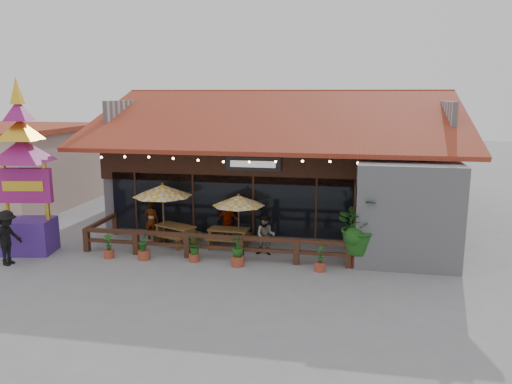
% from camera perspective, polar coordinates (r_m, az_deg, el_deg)
% --- Properties ---
extents(ground, '(100.00, 100.00, 0.00)m').
position_cam_1_polar(ground, '(18.48, 0.12, -7.46)').
color(ground, gray).
rests_on(ground, ground).
extents(restaurant_building, '(15.50, 14.73, 6.09)m').
position_cam_1_polar(restaurant_building, '(24.29, 3.60, 2.41)').
color(restaurant_building, '#B5B5BA').
rests_on(restaurant_building, ground).
extents(patio_railing, '(10.00, 2.60, 0.92)m').
position_cam_1_polar(patio_railing, '(18.58, -6.91, -5.46)').
color(patio_railing, '#4A2A1A').
rests_on(patio_railing, ground).
extents(neighbor_building, '(8.40, 8.40, 4.22)m').
position_cam_1_polar(neighbor_building, '(29.74, -27.22, 2.68)').
color(neighbor_building, '#C5AB95').
rests_on(neighbor_building, ground).
extents(umbrella_left, '(3.01, 3.01, 2.49)m').
position_cam_1_polar(umbrella_left, '(19.86, -10.63, 0.15)').
color(umbrella_left, brown).
rests_on(umbrella_left, ground).
extents(umbrella_right, '(2.35, 2.35, 2.16)m').
position_cam_1_polar(umbrella_right, '(19.07, -2.01, -1.00)').
color(umbrella_right, brown).
rests_on(umbrella_right, ground).
extents(picnic_table_left, '(2.02, 1.91, 0.77)m').
position_cam_1_polar(picnic_table_left, '(20.16, -9.16, -4.47)').
color(picnic_table_left, brown).
rests_on(picnic_table_left, ground).
extents(picnic_table_right, '(1.60, 1.39, 0.74)m').
position_cam_1_polar(picnic_table_right, '(19.55, -3.14, -4.89)').
color(picnic_table_right, brown).
rests_on(picnic_table_right, ground).
extents(thai_sign_tower, '(2.99, 2.99, 6.99)m').
position_cam_1_polar(thai_sign_tower, '(20.11, -25.13, 3.81)').
color(thai_sign_tower, '#482588').
rests_on(thai_sign_tower, ground).
extents(tropical_plant, '(2.29, 2.19, 2.47)m').
position_cam_1_polar(tropical_plant, '(17.54, 11.84, -3.91)').
color(tropical_plant, '#993E29').
rests_on(tropical_plant, ground).
extents(diner_a, '(0.61, 0.44, 1.59)m').
position_cam_1_polar(diner_a, '(20.94, -11.86, -3.19)').
color(diner_a, '#3A1F12').
rests_on(diner_a, ground).
extents(diner_b, '(0.73, 0.57, 1.49)m').
position_cam_1_polar(diner_b, '(18.53, 1.09, -4.99)').
color(diner_b, '#3A1F12').
rests_on(diner_b, ground).
extents(diner_c, '(0.97, 0.44, 1.64)m').
position_cam_1_polar(diner_c, '(20.18, -3.20, -3.43)').
color(diner_c, '#3A1F12').
rests_on(diner_c, ground).
extents(pedestrian, '(0.79, 1.30, 1.95)m').
position_cam_1_polar(pedestrian, '(19.48, -26.58, -4.70)').
color(pedestrian, black).
rests_on(pedestrian, ground).
extents(planter_a, '(0.37, 0.37, 0.90)m').
position_cam_1_polar(planter_a, '(19.09, -16.49, -6.13)').
color(planter_a, '#993E29').
rests_on(planter_a, ground).
extents(planter_b, '(0.44, 0.48, 1.06)m').
position_cam_1_polar(planter_b, '(18.54, -12.71, -6.12)').
color(planter_b, '#993E29').
rests_on(planter_b, ground).
extents(planter_c, '(0.57, 0.50, 0.87)m').
position_cam_1_polar(planter_c, '(18.02, -7.12, -6.41)').
color(planter_c, '#993E29').
rests_on(planter_c, ground).
extents(planter_d, '(0.52, 0.52, 1.09)m').
position_cam_1_polar(planter_d, '(17.42, -2.11, -6.83)').
color(planter_d, '#993E29').
rests_on(planter_d, ground).
extents(planter_e, '(0.37, 0.38, 0.91)m').
position_cam_1_polar(planter_e, '(17.12, 7.34, -7.76)').
color(planter_e, '#993E29').
rests_on(planter_e, ground).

